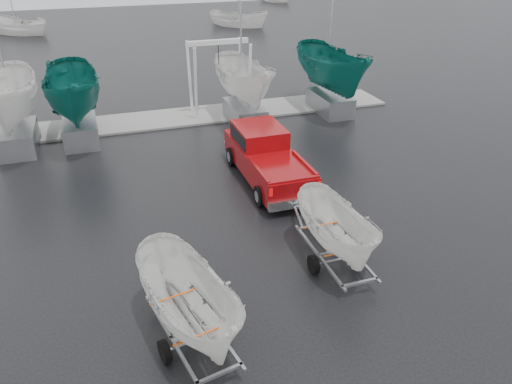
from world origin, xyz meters
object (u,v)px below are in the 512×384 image
object	(u,v)px
trailer_parked	(185,253)
trailer_hitched	(340,193)
boat_hoist	(219,67)
pickup_truck	(265,154)

from	to	relation	value
trailer_parked	trailer_hitched	bearing A→B (deg)	10.10
trailer_hitched	trailer_parked	xyz separation A→B (m)	(-4.94, -1.95, 0.24)
trailer_parked	boat_hoist	world-z (taller)	trailer_parked
pickup_truck	trailer_hitched	distance (m)	6.73
trailer_parked	boat_hoist	xyz separation A→B (m)	(5.23, 17.00, -0.12)
pickup_truck	trailer_parked	xyz separation A→B (m)	(-4.93, -8.51, 1.73)
trailer_hitched	trailer_parked	distance (m)	5.32
pickup_truck	boat_hoist	world-z (taller)	boat_hoist
trailer_hitched	boat_hoist	xyz separation A→B (m)	(0.29, 15.05, 0.12)
trailer_hitched	boat_hoist	bearing A→B (deg)	88.80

